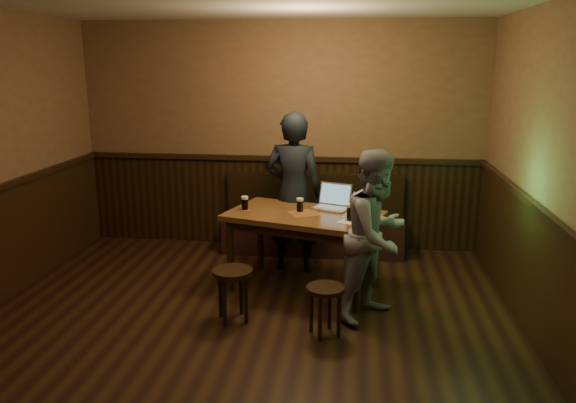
{
  "coord_description": "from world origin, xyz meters",
  "views": [
    {
      "loc": [
        0.96,
        -3.92,
        2.32
      ],
      "look_at": [
        0.29,
        1.45,
        0.96
      ],
      "focal_mm": 35.0,
      "sensor_mm": 36.0,
      "label": 1
    }
  ],
  "objects_px": {
    "pub_table": "(304,223)",
    "person_suit": "(294,192)",
    "bench": "(313,227)",
    "laptop": "(333,202)",
    "stool_right": "(325,296)",
    "pint_mid": "(300,205)",
    "pint_right": "(351,212)",
    "pint_left": "(245,203)",
    "person_grey": "(377,235)",
    "stool_left": "(233,280)"
  },
  "relations": [
    {
      "from": "pint_right",
      "to": "person_grey",
      "type": "bearing_deg",
      "value": -56.06
    },
    {
      "from": "pint_right",
      "to": "person_grey",
      "type": "relative_size",
      "value": 0.11
    },
    {
      "from": "pint_left",
      "to": "person_suit",
      "type": "relative_size",
      "value": 0.08
    },
    {
      "from": "bench",
      "to": "pub_table",
      "type": "bearing_deg",
      "value": -90.0
    },
    {
      "from": "bench",
      "to": "laptop",
      "type": "height_order",
      "value": "laptop"
    },
    {
      "from": "bench",
      "to": "stool_left",
      "type": "height_order",
      "value": "bench"
    },
    {
      "from": "stool_right",
      "to": "laptop",
      "type": "bearing_deg",
      "value": 90.27
    },
    {
      "from": "pint_mid",
      "to": "pint_right",
      "type": "bearing_deg",
      "value": -26.57
    },
    {
      "from": "laptop",
      "to": "person_grey",
      "type": "distance_m",
      "value": 0.93
    },
    {
      "from": "stool_left",
      "to": "laptop",
      "type": "xyz_separation_m",
      "value": [
        0.84,
        1.06,
        0.49
      ]
    },
    {
      "from": "bench",
      "to": "stool_right",
      "type": "distance_m",
      "value": 2.22
    },
    {
      "from": "stool_right",
      "to": "pint_mid",
      "type": "xyz_separation_m",
      "value": [
        -0.33,
        1.05,
        0.53
      ]
    },
    {
      "from": "stool_right",
      "to": "person_grey",
      "type": "xyz_separation_m",
      "value": [
        0.43,
        0.43,
        0.43
      ]
    },
    {
      "from": "stool_right",
      "to": "bench",
      "type": "bearing_deg",
      "value": 97.3
    },
    {
      "from": "pub_table",
      "to": "person_grey",
      "type": "relative_size",
      "value": 1.09
    },
    {
      "from": "laptop",
      "to": "person_suit",
      "type": "relative_size",
      "value": 0.24
    },
    {
      "from": "pub_table",
      "to": "pint_left",
      "type": "height_order",
      "value": "pint_left"
    },
    {
      "from": "bench",
      "to": "person_suit",
      "type": "xyz_separation_m",
      "value": [
        -0.17,
        -0.64,
        0.59
      ]
    },
    {
      "from": "pint_left",
      "to": "person_grey",
      "type": "bearing_deg",
      "value": -24.96
    },
    {
      "from": "pub_table",
      "to": "laptop",
      "type": "height_order",
      "value": "laptop"
    },
    {
      "from": "stool_left",
      "to": "stool_right",
      "type": "height_order",
      "value": "stool_left"
    },
    {
      "from": "pint_left",
      "to": "laptop",
      "type": "distance_m",
      "value": 0.92
    },
    {
      "from": "bench",
      "to": "stool_right",
      "type": "height_order",
      "value": "bench"
    },
    {
      "from": "stool_left",
      "to": "pint_mid",
      "type": "xyz_separation_m",
      "value": [
        0.52,
        0.87,
        0.49
      ]
    },
    {
      "from": "pint_left",
      "to": "pint_right",
      "type": "distance_m",
      "value": 1.13
    },
    {
      "from": "laptop",
      "to": "person_suit",
      "type": "xyz_separation_m",
      "value": [
        -0.45,
        0.31,
        0.02
      ]
    },
    {
      "from": "bench",
      "to": "laptop",
      "type": "relative_size",
      "value": 5.04
    },
    {
      "from": "stool_left",
      "to": "bench",
      "type": "bearing_deg",
      "value": 74.25
    },
    {
      "from": "bench",
      "to": "laptop",
      "type": "distance_m",
      "value": 1.14
    },
    {
      "from": "pub_table",
      "to": "person_suit",
      "type": "height_order",
      "value": "person_suit"
    },
    {
      "from": "pub_table",
      "to": "pint_mid",
      "type": "distance_m",
      "value": 0.19
    },
    {
      "from": "pint_right",
      "to": "person_suit",
      "type": "relative_size",
      "value": 0.09
    },
    {
      "from": "stool_left",
      "to": "pint_left",
      "type": "height_order",
      "value": "pint_left"
    },
    {
      "from": "pint_left",
      "to": "person_grey",
      "type": "height_order",
      "value": "person_grey"
    },
    {
      "from": "stool_right",
      "to": "pint_mid",
      "type": "relative_size",
      "value": 3.09
    },
    {
      "from": "laptop",
      "to": "bench",
      "type": "bearing_deg",
      "value": 127.21
    },
    {
      "from": "stool_right",
      "to": "laptop",
      "type": "height_order",
      "value": "laptop"
    },
    {
      "from": "stool_left",
      "to": "pint_mid",
      "type": "bearing_deg",
      "value": 59.19
    },
    {
      "from": "pub_table",
      "to": "laptop",
      "type": "distance_m",
      "value": 0.41
    },
    {
      "from": "pint_left",
      "to": "pint_right",
      "type": "relative_size",
      "value": 0.87
    },
    {
      "from": "stool_right",
      "to": "person_grey",
      "type": "height_order",
      "value": "person_grey"
    },
    {
      "from": "pint_mid",
      "to": "pint_right",
      "type": "xyz_separation_m",
      "value": [
        0.52,
        -0.26,
        0.01
      ]
    },
    {
      "from": "pub_table",
      "to": "stool_right",
      "type": "relative_size",
      "value": 3.82
    },
    {
      "from": "bench",
      "to": "pint_right",
      "type": "bearing_deg",
      "value": -71.45
    },
    {
      "from": "stool_right",
      "to": "laptop",
      "type": "xyz_separation_m",
      "value": [
        -0.01,
        1.25,
        0.52
      ]
    },
    {
      "from": "pub_table",
      "to": "pint_left",
      "type": "distance_m",
      "value": 0.65
    },
    {
      "from": "pint_left",
      "to": "pint_right",
      "type": "bearing_deg",
      "value": -13.54
    },
    {
      "from": "pub_table",
      "to": "stool_left",
      "type": "distance_m",
      "value": 1.04
    },
    {
      "from": "bench",
      "to": "pint_right",
      "type": "xyz_separation_m",
      "value": [
        0.47,
        -1.41,
        0.59
      ]
    },
    {
      "from": "pub_table",
      "to": "pint_mid",
      "type": "height_order",
      "value": "pint_mid"
    }
  ]
}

